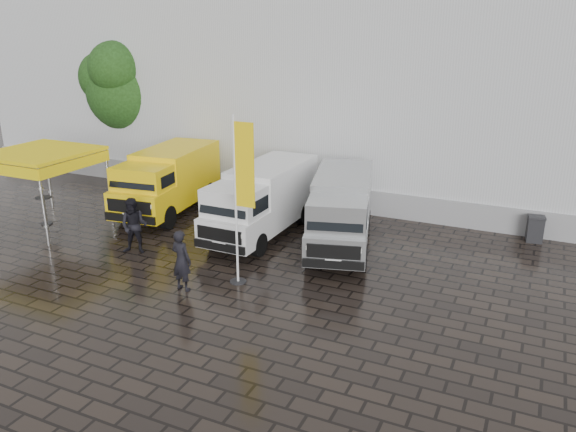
% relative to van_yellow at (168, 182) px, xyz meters
% --- Properties ---
extents(ground, '(120.00, 120.00, 0.00)m').
position_rel_van_yellow_xyz_m(ground, '(6.48, -4.74, -1.29)').
color(ground, black).
rests_on(ground, ground).
extents(exhibition_hall, '(44.00, 16.00, 12.00)m').
position_rel_van_yellow_xyz_m(exhibition_hall, '(8.48, 11.26, 4.71)').
color(exhibition_hall, silver).
rests_on(exhibition_hall, ground).
extents(hall_plinth, '(44.00, 0.15, 1.00)m').
position_rel_van_yellow_xyz_m(hall_plinth, '(8.48, 3.21, -0.79)').
color(hall_plinth, gray).
rests_on(hall_plinth, ground).
extents(van_yellow, '(2.78, 5.78, 2.57)m').
position_rel_van_yellow_xyz_m(van_yellow, '(0.00, 0.00, 0.00)').
color(van_yellow, yellow).
rests_on(van_yellow, ground).
extents(van_white, '(2.00, 5.83, 2.52)m').
position_rel_van_yellow_xyz_m(van_white, '(4.72, -0.73, -0.03)').
color(van_white, white).
rests_on(van_white, ground).
extents(van_silver, '(3.37, 6.04, 2.49)m').
position_rel_van_yellow_xyz_m(van_silver, '(7.75, -0.64, -0.04)').
color(van_silver, '#B1B4B6').
rests_on(van_silver, ground).
extents(canopy_tent, '(3.46, 3.46, 2.94)m').
position_rel_van_yellow_xyz_m(canopy_tent, '(-3.27, -3.29, 1.48)').
color(canopy_tent, silver).
rests_on(canopy_tent, ground).
extents(flagpole, '(0.88, 0.50, 5.08)m').
position_rel_van_yellow_xyz_m(flagpole, '(6.11, -4.66, 1.56)').
color(flagpole, black).
rests_on(flagpole, ground).
extents(tree, '(3.88, 3.99, 6.97)m').
position_rel_van_yellow_xyz_m(tree, '(-5.44, 4.39, 3.19)').
color(tree, black).
rests_on(tree, ground).
extents(cocktail_table, '(0.60, 0.60, 1.09)m').
position_rel_van_yellow_xyz_m(cocktail_table, '(-3.48, -3.24, -0.74)').
color(cocktail_table, black).
rests_on(cocktail_table, ground).
extents(wheelie_bin, '(0.65, 0.65, 0.96)m').
position_rel_van_yellow_xyz_m(wheelie_bin, '(13.90, 2.77, -0.81)').
color(wheelie_bin, black).
rests_on(wheelie_bin, ground).
extents(person_front, '(0.73, 0.54, 1.85)m').
position_rel_van_yellow_xyz_m(person_front, '(4.71, -5.77, -0.36)').
color(person_front, black).
rests_on(person_front, ground).
extents(person_tent, '(1.13, 1.00, 1.93)m').
position_rel_van_yellow_xyz_m(person_tent, '(1.61, -4.09, -0.32)').
color(person_tent, black).
rests_on(person_tent, ground).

